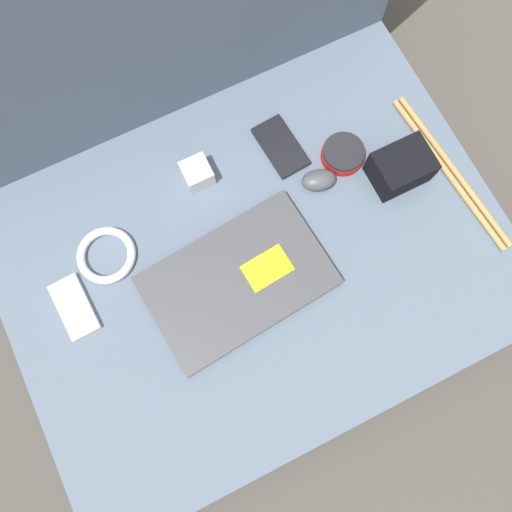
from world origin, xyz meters
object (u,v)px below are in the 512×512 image
(speaker_puck, at_px, (343,154))
(camera_pouch, at_px, (401,167))
(computer_mouse, at_px, (319,180))
(laptop, at_px, (238,281))
(phone_silver, at_px, (75,307))
(phone_black, at_px, (281,147))
(charger_brick, at_px, (197,173))

(speaker_puck, relative_size, camera_pouch, 0.80)
(computer_mouse, xyz_separation_m, speaker_puck, (0.07, 0.03, -0.00))
(laptop, height_order, camera_pouch, camera_pouch)
(phone_silver, height_order, camera_pouch, camera_pouch)
(phone_silver, relative_size, camera_pouch, 1.10)
(laptop, distance_m, phone_silver, 0.32)
(computer_mouse, height_order, speaker_puck, computer_mouse)
(phone_silver, bearing_deg, phone_black, 10.91)
(computer_mouse, height_order, camera_pouch, camera_pouch)
(computer_mouse, distance_m, speaker_puck, 0.08)
(camera_pouch, bearing_deg, computer_mouse, 160.40)
(charger_brick, bearing_deg, phone_silver, -156.84)
(phone_black, bearing_deg, phone_silver, -170.89)
(laptop, distance_m, charger_brick, 0.24)
(phone_black, bearing_deg, laptop, -137.74)
(laptop, height_order, phone_black, laptop)
(laptop, relative_size, speaker_puck, 4.10)
(speaker_puck, height_order, camera_pouch, camera_pouch)
(computer_mouse, distance_m, charger_brick, 0.25)
(phone_silver, bearing_deg, computer_mouse, -0.63)
(phone_silver, xyz_separation_m, charger_brick, (0.33, 0.14, 0.02))
(camera_pouch, distance_m, charger_brick, 0.41)
(charger_brick, bearing_deg, phone_black, -5.24)
(laptop, bearing_deg, speaker_puck, 19.62)
(phone_black, relative_size, charger_brick, 2.34)
(speaker_puck, height_order, charger_brick, charger_brick)
(computer_mouse, relative_size, phone_silver, 0.65)
(laptop, relative_size, camera_pouch, 3.26)
(phone_black, xyz_separation_m, charger_brick, (-0.18, 0.02, 0.02))
(computer_mouse, bearing_deg, speaker_puck, 37.49)
(computer_mouse, bearing_deg, phone_silver, -162.49)
(charger_brick, bearing_deg, computer_mouse, -29.15)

